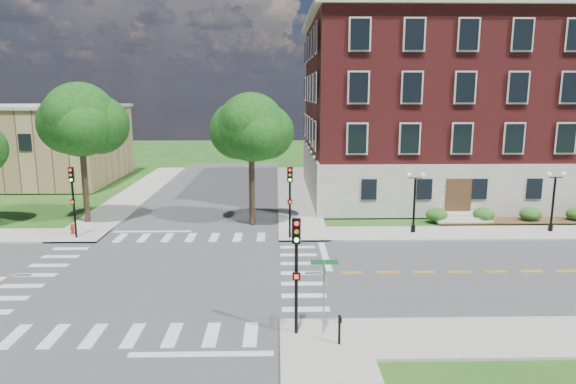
{
  "coord_description": "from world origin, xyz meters",
  "views": [
    {
      "loc": [
        5.9,
        -26.73,
        9.74
      ],
      "look_at": [
        6.64,
        6.98,
        3.2
      ],
      "focal_mm": 32.0,
      "sensor_mm": 36.0,
      "label": 1
    }
  ],
  "objects_px": {
    "traffic_signal_ne": "(290,193)",
    "traffic_signal_se": "(296,261)",
    "twin_lamp_east": "(554,198)",
    "street_sign_pole": "(324,281)",
    "fire_hydrant": "(72,229)",
    "push_button_post": "(339,328)",
    "traffic_signal_nw": "(73,193)",
    "twin_lamp_west": "(415,199)"
  },
  "relations": [
    {
      "from": "traffic_signal_nw",
      "to": "twin_lamp_east",
      "type": "bearing_deg",
      "value": 1.64
    },
    {
      "from": "twin_lamp_west",
      "to": "twin_lamp_east",
      "type": "xyz_separation_m",
      "value": [
        9.8,
        0.05,
        0.0
      ]
    },
    {
      "from": "push_button_post",
      "to": "traffic_signal_se",
      "type": "bearing_deg",
      "value": 148.73
    },
    {
      "from": "twin_lamp_west",
      "to": "push_button_post",
      "type": "relative_size",
      "value": 3.53
    },
    {
      "from": "fire_hydrant",
      "to": "traffic_signal_nw",
      "type": "bearing_deg",
      "value": -56.98
    },
    {
      "from": "traffic_signal_nw",
      "to": "twin_lamp_east",
      "type": "distance_m",
      "value": 32.96
    },
    {
      "from": "street_sign_pole",
      "to": "fire_hydrant",
      "type": "xyz_separation_m",
      "value": [
        -16.04,
        15.19,
        -1.84
      ]
    },
    {
      "from": "traffic_signal_nw",
      "to": "street_sign_pole",
      "type": "xyz_separation_m",
      "value": [
        15.47,
        -14.3,
        -0.88
      ]
    },
    {
      "from": "twin_lamp_east",
      "to": "street_sign_pole",
      "type": "relative_size",
      "value": 1.36
    },
    {
      "from": "traffic_signal_ne",
      "to": "fire_hydrant",
      "type": "xyz_separation_m",
      "value": [
        -15.02,
        1.19,
        -2.72
      ]
    },
    {
      "from": "traffic_signal_ne",
      "to": "twin_lamp_west",
      "type": "height_order",
      "value": "traffic_signal_ne"
    },
    {
      "from": "traffic_signal_nw",
      "to": "street_sign_pole",
      "type": "distance_m",
      "value": 21.09
    },
    {
      "from": "traffic_signal_ne",
      "to": "twin_lamp_east",
      "type": "distance_m",
      "value": 18.55
    },
    {
      "from": "street_sign_pole",
      "to": "push_button_post",
      "type": "bearing_deg",
      "value": -63.93
    },
    {
      "from": "traffic_signal_ne",
      "to": "traffic_signal_se",
      "type": "bearing_deg",
      "value": -90.44
    },
    {
      "from": "fire_hydrant",
      "to": "push_button_post",
      "type": "bearing_deg",
      "value": -44.44
    },
    {
      "from": "twin_lamp_west",
      "to": "twin_lamp_east",
      "type": "distance_m",
      "value": 9.8
    },
    {
      "from": "push_button_post",
      "to": "twin_lamp_west",
      "type": "bearing_deg",
      "value": 66.2
    },
    {
      "from": "traffic_signal_se",
      "to": "traffic_signal_ne",
      "type": "bearing_deg",
      "value": 89.56
    },
    {
      "from": "twin_lamp_east",
      "to": "twin_lamp_west",
      "type": "bearing_deg",
      "value": -179.7
    },
    {
      "from": "twin_lamp_east",
      "to": "street_sign_pole",
      "type": "bearing_deg",
      "value": -138.89
    },
    {
      "from": "twin_lamp_east",
      "to": "fire_hydrant",
      "type": "bearing_deg",
      "value": -179.89
    },
    {
      "from": "traffic_signal_se",
      "to": "push_button_post",
      "type": "distance_m",
      "value": 3.06
    },
    {
      "from": "traffic_signal_se",
      "to": "push_button_post",
      "type": "xyz_separation_m",
      "value": [
        1.64,
        -0.99,
        -2.39
      ]
    },
    {
      "from": "traffic_signal_se",
      "to": "traffic_signal_nw",
      "type": "xyz_separation_m",
      "value": [
        -14.34,
        14.36,
        0.0
      ]
    },
    {
      "from": "twin_lamp_east",
      "to": "fire_hydrant",
      "type": "distance_m",
      "value": 33.58
    },
    {
      "from": "twin_lamp_west",
      "to": "street_sign_pole",
      "type": "relative_size",
      "value": 1.36
    },
    {
      "from": "traffic_signal_ne",
      "to": "push_button_post",
      "type": "bearing_deg",
      "value": -84.19
    },
    {
      "from": "traffic_signal_ne",
      "to": "push_button_post",
      "type": "xyz_separation_m",
      "value": [
        1.53,
        -15.04,
        -2.39
      ]
    },
    {
      "from": "push_button_post",
      "to": "street_sign_pole",
      "type": "bearing_deg",
      "value": 116.07
    },
    {
      "from": "traffic_signal_se",
      "to": "street_sign_pole",
      "type": "bearing_deg",
      "value": 2.57
    },
    {
      "from": "street_sign_pole",
      "to": "twin_lamp_west",
      "type": "bearing_deg",
      "value": 63.2
    },
    {
      "from": "traffic_signal_se",
      "to": "twin_lamp_west",
      "type": "relative_size",
      "value": 1.13
    },
    {
      "from": "twin_lamp_east",
      "to": "street_sign_pole",
      "type": "distance_m",
      "value": 23.19
    },
    {
      "from": "traffic_signal_nw",
      "to": "twin_lamp_west",
      "type": "distance_m",
      "value": 23.17
    },
    {
      "from": "fire_hydrant",
      "to": "traffic_signal_se",
      "type": "bearing_deg",
      "value": -45.61
    },
    {
      "from": "traffic_signal_nw",
      "to": "push_button_post",
      "type": "distance_m",
      "value": 22.28
    },
    {
      "from": "traffic_signal_nw",
      "to": "twin_lamp_west",
      "type": "relative_size",
      "value": 1.13
    },
    {
      "from": "twin_lamp_east",
      "to": "push_button_post",
      "type": "distance_m",
      "value": 23.59
    },
    {
      "from": "traffic_signal_ne",
      "to": "traffic_signal_nw",
      "type": "relative_size",
      "value": 1.0
    },
    {
      "from": "twin_lamp_east",
      "to": "street_sign_pole",
      "type": "xyz_separation_m",
      "value": [
        -17.47,
        -15.25,
        -0.21
      ]
    },
    {
      "from": "push_button_post",
      "to": "fire_hydrant",
      "type": "xyz_separation_m",
      "value": [
        -16.55,
        16.23,
        -0.33
      ]
    }
  ]
}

